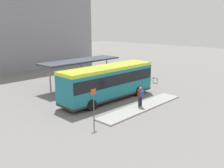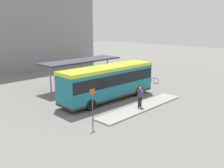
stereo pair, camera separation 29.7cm
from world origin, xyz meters
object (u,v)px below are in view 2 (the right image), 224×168
at_px(bicycle_orange, 153,80).
at_px(potted_planter_near_shelter, 94,85).
at_px(platform_sign, 93,106).
at_px(bicycle_white, 141,78).
at_px(bicycle_yellow, 146,79).
at_px(pedestrian_waiting, 140,96).
at_px(city_bus, 108,80).

xyz_separation_m(bicycle_orange, potted_planter_near_shelter, (-7.22, 2.95, 0.21)).
distance_m(bicycle_orange, platform_sign, 15.01).
xyz_separation_m(bicycle_white, platform_sign, (-14.12, -6.38, 1.22)).
bearing_deg(platform_sign, potted_planter_near_shelter, 47.40).
distance_m(bicycle_yellow, platform_sign, 15.00).
bearing_deg(bicycle_white, pedestrian_waiting, 131.88).
height_order(city_bus, platform_sign, city_bus).
bearing_deg(bicycle_yellow, bicycle_orange, 23.69).
bearing_deg(city_bus, potted_planter_near_shelter, 69.45).
relative_size(pedestrian_waiting, bicycle_yellow, 1.03).
distance_m(city_bus, pedestrian_waiting, 3.82).
bearing_deg(platform_sign, bicycle_white, 24.31).
relative_size(city_bus, bicycle_white, 6.71).
relative_size(pedestrian_waiting, bicycle_white, 1.15).
distance_m(pedestrian_waiting, platform_sign, 5.59).
distance_m(pedestrian_waiting, potted_planter_near_shelter, 7.77).
distance_m(bicycle_orange, bicycle_white, 1.72).
bearing_deg(bicycle_orange, city_bus, 89.71).
bearing_deg(bicycle_yellow, city_bus, -74.95).
relative_size(city_bus, potted_planter_near_shelter, 9.46).
bearing_deg(bicycle_white, potted_planter_near_shelter, 85.33).
xyz_separation_m(pedestrian_waiting, bicycle_white, (8.55, 6.38, -0.81)).
height_order(pedestrian_waiting, bicycle_white, pedestrian_waiting).
bearing_deg(bicycle_white, city_bus, 112.01).
distance_m(bicycle_orange, potted_planter_near_shelter, 7.80).
bearing_deg(bicycle_white, bicycle_orange, -171.81).
height_order(city_bus, pedestrian_waiting, city_bus).
distance_m(bicycle_white, platform_sign, 15.55).
bearing_deg(bicycle_orange, platform_sign, 101.88).
distance_m(bicycle_white, potted_planter_near_shelter, 7.23).
distance_m(city_bus, platform_sign, 6.58).
height_order(pedestrian_waiting, bicycle_orange, pedestrian_waiting).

